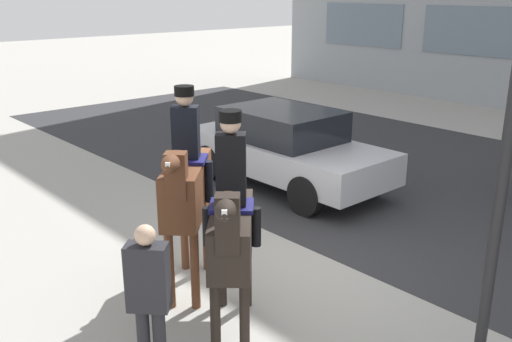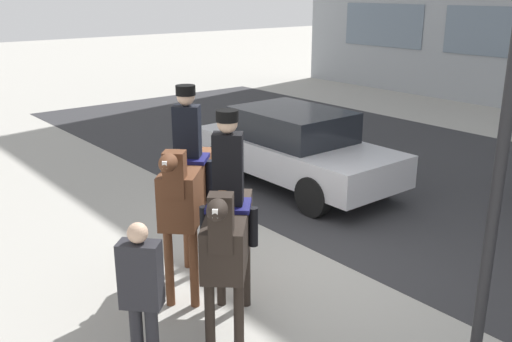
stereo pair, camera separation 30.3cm
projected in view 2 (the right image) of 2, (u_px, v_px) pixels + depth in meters
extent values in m
plane|color=#9E9B93|center=(301.00, 266.00, 8.06)|extent=(80.00, 80.00, 0.00)
cube|color=#2D2D30|center=(481.00, 194.00, 10.92)|extent=(25.88, 8.50, 0.01)
cube|color=slate|center=(383.00, 25.00, 21.77)|extent=(3.64, 0.02, 1.59)
cube|color=slate|center=(495.00, 32.00, 18.40)|extent=(3.64, 0.02, 1.59)
cube|color=#59331E|center=(188.00, 187.00, 7.15)|extent=(1.32, 1.31, 0.66)
cylinder|color=#59331E|center=(194.00, 268.00, 6.91)|extent=(0.11, 0.11, 1.04)
cylinder|color=#59331E|center=(169.00, 266.00, 6.94)|extent=(0.11, 0.11, 1.04)
cylinder|color=#59331E|center=(209.00, 233.00, 7.88)|extent=(0.11, 0.11, 1.04)
cylinder|color=#59331E|center=(187.00, 233.00, 7.91)|extent=(0.11, 0.11, 1.04)
cube|color=#59331E|center=(175.00, 174.00, 6.45)|extent=(0.31, 0.31, 0.54)
cube|color=black|center=(177.00, 170.00, 6.56)|extent=(0.08, 0.08, 0.48)
ellipsoid|color=#59331E|center=(168.00, 163.00, 6.12)|extent=(0.37, 0.37, 0.20)
cube|color=silver|center=(166.00, 164.00, 6.02)|extent=(0.12, 0.12, 0.08)
cylinder|color=black|center=(200.00, 177.00, 7.89)|extent=(0.09, 0.09, 0.55)
cube|color=#14144C|center=(188.00, 159.00, 7.11)|extent=(0.64, 0.64, 0.05)
cube|color=black|center=(187.00, 131.00, 7.00)|extent=(0.38, 0.38, 0.64)
sphere|color=#D1A889|center=(186.00, 97.00, 6.87)|extent=(0.22, 0.22, 0.22)
cylinder|color=black|center=(186.00, 90.00, 6.85)|extent=(0.24, 0.24, 0.12)
cylinder|color=black|center=(210.00, 181.00, 7.17)|extent=(0.11, 0.11, 0.53)
cylinder|color=black|center=(168.00, 179.00, 7.22)|extent=(0.11, 0.11, 0.53)
cube|color=black|center=(228.00, 233.00, 6.26)|extent=(1.32, 1.26, 0.56)
cylinder|color=black|center=(239.00, 317.00, 6.00)|extent=(0.11, 0.11, 0.90)
cylinder|color=black|center=(210.00, 316.00, 6.02)|extent=(0.11, 0.11, 0.90)
cylinder|color=black|center=(246.00, 272.00, 6.95)|extent=(0.11, 0.11, 0.90)
cylinder|color=black|center=(221.00, 271.00, 6.97)|extent=(0.11, 0.11, 0.90)
cube|color=black|center=(221.00, 223.00, 5.57)|extent=(0.31, 0.31, 0.59)
cube|color=#382314|center=(223.00, 216.00, 5.68)|extent=(0.08, 0.09, 0.54)
ellipsoid|color=black|center=(217.00, 210.00, 5.23)|extent=(0.37, 0.37, 0.19)
cube|color=silver|center=(216.00, 212.00, 5.13)|extent=(0.12, 0.12, 0.08)
cylinder|color=#382314|center=(235.00, 217.00, 6.99)|extent=(0.09, 0.09, 0.55)
cube|color=#14144C|center=(229.00, 206.00, 6.24)|extent=(0.63, 0.63, 0.05)
cube|color=black|center=(228.00, 169.00, 6.11)|extent=(0.38, 0.38, 0.79)
sphere|color=#D1A889|center=(227.00, 123.00, 5.96)|extent=(0.22, 0.22, 0.22)
cylinder|color=black|center=(227.00, 116.00, 5.93)|extent=(0.24, 0.24, 0.12)
cylinder|color=black|center=(253.00, 227.00, 6.30)|extent=(0.11, 0.11, 0.45)
cylinder|color=black|center=(205.00, 226.00, 6.33)|extent=(0.11, 0.11, 0.45)
cylinder|color=#232328|center=(137.00, 341.00, 5.68)|extent=(0.13, 0.13, 0.81)
cylinder|color=#232328|center=(153.00, 342.00, 5.66)|extent=(0.13, 0.13, 0.81)
cube|color=#232328|center=(140.00, 275.00, 5.44)|extent=(0.44, 0.43, 0.67)
sphere|color=#D1A889|center=(138.00, 233.00, 5.31)|extent=(0.20, 0.20, 0.20)
cube|color=#232328|center=(131.00, 244.00, 5.67)|extent=(0.44, 0.46, 0.09)
cone|color=orange|center=(142.00, 230.00, 6.00)|extent=(0.16, 0.16, 0.04)
cube|color=#B7B7BC|center=(295.00, 154.00, 11.18)|extent=(4.36, 1.82, 0.59)
cube|color=black|center=(292.00, 124.00, 11.08)|extent=(2.18, 1.60, 0.58)
cylinder|color=black|center=(313.00, 196.00, 9.77)|extent=(0.71, 0.22, 0.71)
cylinder|color=black|center=(376.00, 177.00, 10.77)|extent=(0.71, 0.22, 0.71)
cylinder|color=black|center=(221.00, 161.00, 11.76)|extent=(0.71, 0.22, 0.71)
cylinder|color=black|center=(281.00, 148.00, 12.77)|extent=(0.71, 0.22, 0.71)
cylinder|color=black|center=(494.00, 213.00, 5.05)|extent=(0.11, 0.11, 3.71)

